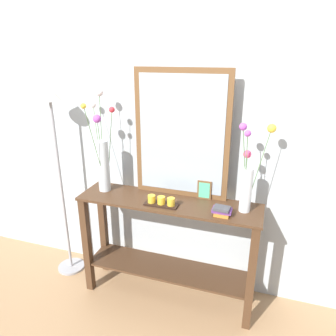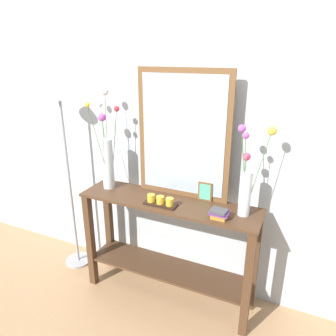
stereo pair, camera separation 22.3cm
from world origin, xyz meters
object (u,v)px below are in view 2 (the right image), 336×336
book_stack (219,214)px  console_table (168,240)px  tall_vase_left (107,154)px  floor_lamp (66,151)px  vase_right (247,182)px  picture_frame_small (205,192)px  mirror_leaning (183,136)px  candle_tray (160,201)px

book_stack → console_table: bearing=167.8°
tall_vase_left → floor_lamp: 0.42m
vase_right → floor_lamp: (-1.52, 0.02, 0.02)m
picture_frame_small → tall_vase_left: bearing=-174.1°
console_table → book_stack: size_ratio=10.51×
vase_right → picture_frame_small: 0.37m
mirror_leaning → tall_vase_left: (-0.60, -0.10, -0.19)m
candle_tray → picture_frame_small: 0.34m
picture_frame_small → book_stack: picture_frame_small is taller
mirror_leaning → vase_right: (0.50, -0.12, -0.23)m
candle_tray → floor_lamp: floor_lamp is taller
vase_right → floor_lamp: floor_lamp is taller
console_table → tall_vase_left: size_ratio=1.75×
tall_vase_left → vase_right: tall_vase_left is taller
vase_right → mirror_leaning: bearing=166.8°
mirror_leaning → candle_tray: 0.50m
console_table → mirror_leaning: 0.82m
mirror_leaning → floor_lamp: (-1.02, -0.10, -0.22)m
mirror_leaning → console_table: bearing=-111.4°
vase_right → candle_tray: vase_right is taller
tall_vase_left → vase_right: (1.10, -0.02, -0.04)m
console_table → candle_tray: (-0.03, -0.08, 0.36)m
book_stack → mirror_leaning: bearing=147.1°
console_table → floor_lamp: size_ratio=0.83×
picture_frame_small → console_table: bearing=-153.5°
tall_vase_left → floor_lamp: bearing=-180.0°
console_table → floor_lamp: floor_lamp is taller
vase_right → picture_frame_small: size_ratio=4.30×
console_table → floor_lamp: (-0.97, 0.04, 0.59)m
candle_tray → mirror_leaning: bearing=69.8°
console_table → book_stack: book_stack is taller
candle_tray → floor_lamp: 0.97m
console_table → vase_right: size_ratio=2.22×
tall_vase_left → book_stack: bearing=-7.7°
floor_lamp → mirror_leaning: bearing=5.7°
mirror_leaning → candle_tray: bearing=-110.2°
book_stack → floor_lamp: size_ratio=0.08×
console_table → tall_vase_left: tall_vase_left is taller
console_table → picture_frame_small: (0.25, 0.12, 0.41)m
console_table → candle_tray: 0.37m
mirror_leaning → floor_lamp: size_ratio=0.57×
console_table → candle_tray: candle_tray is taller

